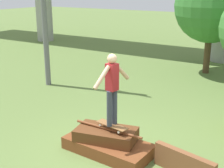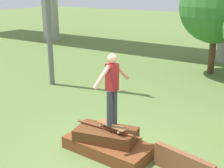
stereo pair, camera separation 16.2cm
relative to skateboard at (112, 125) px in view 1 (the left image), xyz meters
name	(u,v)px [view 1 (the left image)]	position (x,y,z in m)	size (l,w,h in m)	color
ground_plane	(108,152)	(-0.09, -0.03, -0.69)	(80.00, 80.00, 0.00)	olive
scrap_pile	(107,142)	(-0.11, -0.02, -0.45)	(2.07, 1.07, 0.61)	brown
scrap_plank_loose	(184,164)	(1.70, 0.00, -0.43)	(1.35, 0.43, 0.52)	brown
skateboard	(112,125)	(0.00, 0.00, 0.00)	(0.82, 0.36, 0.09)	brown
skater	(112,85)	(0.00, 0.00, 0.95)	(0.28, 1.11, 1.62)	#383D4C
tree_behind_right	(212,6)	(-0.13, 8.09, 2.19)	(3.09, 3.09, 4.44)	#4C3823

